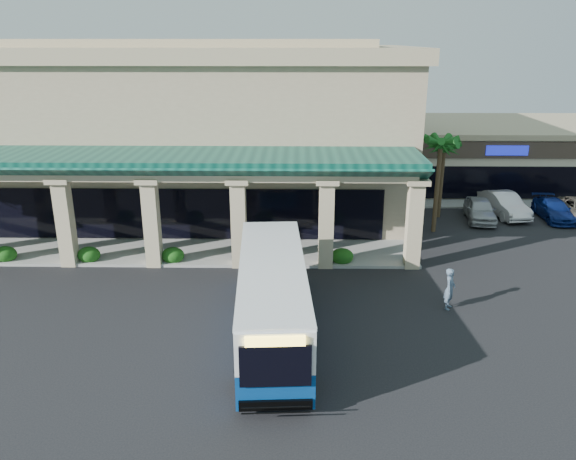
{
  "coord_description": "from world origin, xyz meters",
  "views": [
    {
      "loc": [
        -0.01,
        -22.18,
        11.39
      ],
      "look_at": [
        -0.45,
        4.65,
        2.2
      ],
      "focal_mm": 35.0,
      "sensor_mm": 36.0,
      "label": 1
    }
  ],
  "objects_px": {
    "transit_bus": "(272,300)",
    "car_red": "(554,210)",
    "car_white": "(504,204)",
    "pedestrian": "(450,289)",
    "car_silver": "(480,210)"
  },
  "relations": [
    {
      "from": "transit_bus",
      "to": "car_silver",
      "type": "height_order",
      "value": "transit_bus"
    },
    {
      "from": "transit_bus",
      "to": "car_silver",
      "type": "xyz_separation_m",
      "value": [
        12.99,
        15.34,
        -0.82
      ]
    },
    {
      "from": "car_white",
      "to": "pedestrian",
      "type": "bearing_deg",
      "value": -126.85
    },
    {
      "from": "transit_bus",
      "to": "pedestrian",
      "type": "bearing_deg",
      "value": 14.51
    },
    {
      "from": "car_silver",
      "to": "car_white",
      "type": "distance_m",
      "value": 2.22
    },
    {
      "from": "pedestrian",
      "to": "car_white",
      "type": "relative_size",
      "value": 0.4
    },
    {
      "from": "pedestrian",
      "to": "car_silver",
      "type": "xyz_separation_m",
      "value": [
        5.28,
        12.84,
        -0.21
      ]
    },
    {
      "from": "car_silver",
      "to": "car_white",
      "type": "xyz_separation_m",
      "value": [
        1.94,
        1.08,
        0.05
      ]
    },
    {
      "from": "transit_bus",
      "to": "car_red",
      "type": "relative_size",
      "value": 2.55
    },
    {
      "from": "transit_bus",
      "to": "car_red",
      "type": "xyz_separation_m",
      "value": [
        17.98,
        15.71,
        -0.93
      ]
    },
    {
      "from": "pedestrian",
      "to": "car_red",
      "type": "bearing_deg",
      "value": -12.8
    },
    {
      "from": "car_silver",
      "to": "pedestrian",
      "type": "bearing_deg",
      "value": -104.19
    },
    {
      "from": "transit_bus",
      "to": "car_white",
      "type": "height_order",
      "value": "transit_bus"
    },
    {
      "from": "car_red",
      "to": "pedestrian",
      "type": "bearing_deg",
      "value": -126.5
    },
    {
      "from": "pedestrian",
      "to": "car_white",
      "type": "distance_m",
      "value": 15.67
    }
  ]
}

